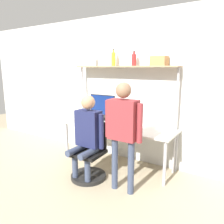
{
  "coord_description": "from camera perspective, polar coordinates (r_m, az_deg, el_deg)",
  "views": [
    {
      "loc": [
        1.94,
        -2.87,
        1.74
      ],
      "look_at": [
        0.2,
        -0.14,
        1.09
      ],
      "focal_mm": 35.0,
      "sensor_mm": 36.0,
      "label": 1
    }
  ],
  "objects": [
    {
      "name": "person_standing",
      "position": [
        2.97,
        2.91,
        -3.27
      ],
      "size": [
        0.57,
        0.21,
        1.56
      ],
      "color": "#38425B",
      "rests_on": "ground_plane"
    },
    {
      "name": "ground_plane",
      "position": [
        3.88,
        -1.43,
        -15.25
      ],
      "size": [
        12.0,
        12.0,
        0.0
      ],
      "primitive_type": "plane",
      "color": "tan"
    },
    {
      "name": "shelf_unit",
      "position": [
        3.95,
        3.1,
        8.42
      ],
      "size": [
        1.98,
        0.26,
        1.78
      ],
      "color": "#997A56",
      "rests_on": "ground_plane"
    },
    {
      "name": "storage_box",
      "position": [
        3.67,
        12.3,
        12.91
      ],
      "size": [
        0.25,
        0.22,
        0.15
      ],
      "color": "#B27A47",
      "rests_on": "shelf_unit"
    },
    {
      "name": "person_seated",
      "position": [
        3.39,
        -6.49,
        -5.01
      ],
      "size": [
        0.56,
        0.47,
        1.34
      ],
      "color": "#38425B",
      "rests_on": "ground_plane"
    },
    {
      "name": "office_chair",
      "position": [
        3.61,
        -5.85,
        -12.64
      ],
      "size": [
        0.56,
        0.56,
        0.9
      ],
      "color": "black",
      "rests_on": "ground_plane"
    },
    {
      "name": "cell_phone",
      "position": [
        3.74,
        3.39,
        -4.07
      ],
      "size": [
        0.07,
        0.15,
        0.01
      ],
      "color": "silver",
      "rests_on": "desk"
    },
    {
      "name": "bottle_clear",
      "position": [
        4.33,
        -5.15,
        13.3
      ],
      "size": [
        0.07,
        0.07,
        0.25
      ],
      "color": "silver",
      "rests_on": "shelf_unit"
    },
    {
      "name": "bottle_red",
      "position": [
        3.86,
        5.74,
        13.47
      ],
      "size": [
        0.08,
        0.08,
        0.24
      ],
      "color": "maroon",
      "rests_on": "shelf_unit"
    },
    {
      "name": "laptop",
      "position": [
        3.86,
        0.24,
        -2.57
      ],
      "size": [
        0.31,
        0.25,
        0.25
      ],
      "color": "#BCBCC1",
      "rests_on": "desk"
    },
    {
      "name": "bottle_amber",
      "position": [
        4.06,
        0.38,
        13.71
      ],
      "size": [
        0.08,
        0.08,
        0.29
      ],
      "color": "gold",
      "rests_on": "shelf_unit"
    },
    {
      "name": "monitor",
      "position": [
        4.26,
        -2.53,
        1.51
      ],
      "size": [
        0.57,
        0.2,
        0.49
      ],
      "color": "black",
      "rests_on": "desk"
    },
    {
      "name": "wall_back",
      "position": [
        4.11,
        4.25,
        5.96
      ],
      "size": [
        8.0,
        0.06,
        2.7
      ],
      "color": "silver",
      "rests_on": "ground_plane"
    },
    {
      "name": "desk",
      "position": [
        3.92,
        1.5,
        -4.42
      ],
      "size": [
        2.08,
        0.69,
        0.74
      ],
      "color": "beige",
      "rests_on": "ground_plane"
    }
  ]
}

